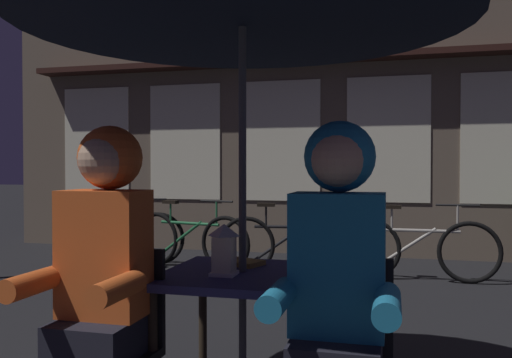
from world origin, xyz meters
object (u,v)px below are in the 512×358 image
(lantern, at_px, (224,248))
(person_right_hooded, at_px, (337,271))
(bicycle_second, at_px, (189,240))
(person_left_hooded, at_px, (101,260))
(bicycle_third, at_px, (291,244))
(cafe_table, at_px, (243,293))
(bicycle_fourth, at_px, (419,249))
(bicycle_nearest, at_px, (119,237))
(book, at_px, (241,262))
(chair_left, at_px, (109,342))

(lantern, relative_size, person_right_hooded, 0.17)
(lantern, height_order, person_right_hooded, person_right_hooded)
(bicycle_second, bearing_deg, person_left_hooded, -73.22)
(bicycle_third, bearing_deg, bicycle_second, 176.38)
(bicycle_second, bearing_deg, bicycle_third, -3.62)
(cafe_table, height_order, bicycle_fourth, bicycle_fourth)
(cafe_table, relative_size, bicycle_third, 0.44)
(cafe_table, bearing_deg, bicycle_nearest, 125.74)
(cafe_table, height_order, person_right_hooded, person_right_hooded)
(person_left_hooded, relative_size, bicycle_third, 0.84)
(cafe_table, bearing_deg, bicycle_second, 114.96)
(lantern, xyz_separation_m, bicycle_nearest, (-2.63, 3.84, -0.51))
(bicycle_second, bearing_deg, bicycle_fourth, -1.91)
(bicycle_nearest, bearing_deg, bicycle_second, -1.72)
(person_left_hooded, bearing_deg, bicycle_nearest, 117.97)
(person_left_hooded, xyz_separation_m, book, (0.43, 0.59, -0.09))
(person_right_hooded, height_order, bicycle_fourth, person_right_hooded)
(chair_left, height_order, person_right_hooded, person_right_hooded)
(bicycle_second, height_order, bicycle_third, same)
(person_left_hooded, bearing_deg, bicycle_third, 89.76)
(chair_left, bearing_deg, person_left_hooded, -90.00)
(bicycle_third, distance_m, book, 3.51)
(cafe_table, height_order, book, book)
(chair_left, bearing_deg, bicycle_third, 89.75)
(person_left_hooded, bearing_deg, bicycle_fourth, 70.71)
(lantern, relative_size, bicycle_fourth, 0.14)
(bicycle_fourth, height_order, book, bicycle_fourth)
(bicycle_nearest, bearing_deg, lantern, -55.56)
(lantern, xyz_separation_m, bicycle_fourth, (0.99, 3.72, -0.51))
(lantern, distance_m, book, 0.29)
(person_right_hooded, xyz_separation_m, book, (-0.53, 0.59, -0.09))
(person_right_hooded, xyz_separation_m, bicycle_fourth, (0.46, 4.05, -0.50))
(bicycle_second, bearing_deg, bicycle_nearest, 178.28)
(person_right_hooded, relative_size, bicycle_fourth, 0.83)
(bicycle_fourth, relative_size, book, 8.40)
(bicycle_fourth, bearing_deg, book, -105.98)
(person_right_hooded, bearing_deg, lantern, 148.86)
(lantern, bearing_deg, chair_left, -147.64)
(bicycle_nearest, xyz_separation_m, book, (2.64, -3.57, 0.41))
(book, bearing_deg, person_left_hooded, -105.59)
(chair_left, relative_size, bicycle_second, 0.53)
(person_left_hooded, distance_m, bicycle_second, 4.35)
(bicycle_third, relative_size, bicycle_fourth, 0.99)
(lantern, xyz_separation_m, person_left_hooded, (-0.42, -0.32, -0.01))
(bicycle_nearest, bearing_deg, bicycle_fourth, -1.86)
(lantern, xyz_separation_m, bicycle_third, (-0.41, 3.73, -0.51))
(chair_left, bearing_deg, cafe_table, 37.55)
(bicycle_second, height_order, bicycle_fourth, same)
(cafe_table, bearing_deg, person_right_hooded, -41.57)
(chair_left, xyz_separation_m, person_right_hooded, (0.96, -0.06, 0.36))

